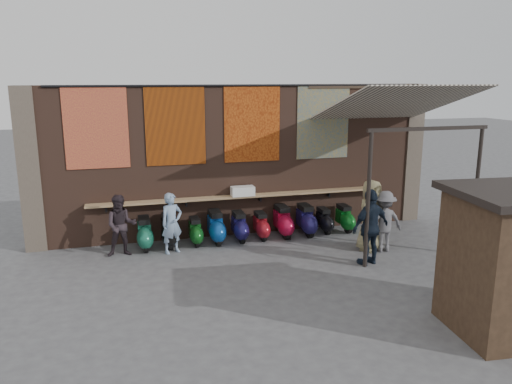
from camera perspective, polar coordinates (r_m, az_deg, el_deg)
ground at (r=11.43m, az=1.42°, el=-8.49°), size 70.00×70.00×0.00m
brick_wall at (r=13.42m, az=-1.91°, el=3.61°), size 10.00×0.40×4.00m
pier_left at (r=13.21m, az=-24.41°, el=2.30°), size 0.50×0.50×4.00m
pier_right at (r=15.48m, az=17.18°, el=4.29°), size 0.50×0.50×4.00m
eating_counter at (r=13.25m, az=-1.51°, el=-0.49°), size 8.00×0.32×0.05m
shelf_box at (r=13.18m, az=-1.53°, el=0.11°), size 0.61×0.30×0.25m
tapestry_redgold at (r=12.71m, az=-17.80°, el=7.02°), size 1.50×0.02×2.00m
tapestry_sun at (r=12.78m, az=-9.20°, el=7.50°), size 1.50×0.02×2.00m
tapestry_orange at (r=13.16m, az=-0.44°, el=7.81°), size 1.50×0.02×2.00m
tapestry_multi at (r=13.81m, az=7.67°, el=7.95°), size 1.50×0.02×2.00m
hang_rail at (r=13.02m, az=-1.74°, el=12.07°), size 9.50×0.06×0.06m
scooter_stool_0 at (r=12.71m, az=-12.61°, el=-4.68°), size 0.38×0.84×0.79m
scooter_stool_1 at (r=12.79m, az=-9.94°, el=-4.39°), size 0.39×0.86×0.82m
scooter_stool_2 at (r=12.85m, az=-6.95°, el=-4.51°), size 0.32×0.72×0.69m
scooter_stool_3 at (r=12.91m, az=-4.60°, el=-4.05°), size 0.39×0.87×0.83m
scooter_stool_4 at (r=13.04m, az=-1.91°, el=-3.99°), size 0.36×0.80×0.76m
scooter_stool_5 at (r=13.21m, az=0.58°, el=-3.89°), size 0.33×0.74×0.70m
scooter_stool_6 at (r=13.39m, az=3.10°, el=-3.39°), size 0.39×0.87×0.83m
scooter_stool_7 at (r=13.57m, az=5.73°, el=-3.24°), size 0.39×0.86×0.82m
scooter_stool_8 at (r=13.87m, az=7.80°, el=-3.25°), size 0.32×0.71×0.67m
scooter_stool_9 at (r=14.09m, az=10.09°, el=-2.98°), size 0.34×0.76×0.72m
diner_left at (r=12.23m, az=-9.60°, el=-3.54°), size 0.64×0.53×1.49m
diner_right at (r=12.28m, az=-15.15°, el=-3.73°), size 0.75×0.59×1.49m
shopper_navy at (r=11.58m, az=12.94°, el=-3.94°), size 1.11×0.70×1.76m
shopper_grey at (r=12.57m, az=14.41°, el=-3.26°), size 0.98×0.57×1.51m
shopper_tan at (r=12.54m, az=12.93°, el=-2.60°), size 1.03×0.91×1.77m
stall_sign at (r=9.88m, az=25.48°, el=-2.94°), size 1.20×0.15×0.50m
stall_shelf at (r=10.12m, az=25.02°, el=-7.52°), size 1.79×0.27×0.06m
awning_canvas at (r=12.92m, az=15.52°, el=9.70°), size 3.20×3.28×0.97m
awning_ledger at (r=14.29m, az=12.30°, el=11.75°), size 3.30×0.08×0.12m
awning_header at (r=11.69m, az=19.17°, el=6.85°), size 3.00×0.08×0.08m
awning_post_left at (r=11.22m, az=12.69°, el=-0.92°), size 0.09×0.09×3.10m
awning_post_right at (r=12.76m, az=23.84°, el=-0.05°), size 0.09×0.09×3.10m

